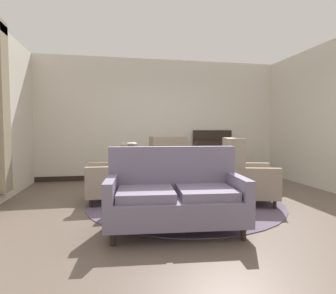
# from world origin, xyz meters

# --- Properties ---
(ground) EXTENTS (8.45, 8.45, 0.00)m
(ground) POSITION_xyz_m (0.00, 0.00, 0.00)
(ground) COLOR brown
(wall_back) EXTENTS (6.20, 0.08, 2.95)m
(wall_back) POSITION_xyz_m (0.00, 2.72, 1.47)
(wall_back) COLOR silver
(wall_back) RESTS_ON ground
(wall_right) EXTENTS (0.08, 3.81, 2.95)m
(wall_right) POSITION_xyz_m (3.02, 0.82, 1.47)
(wall_right) COLOR silver
(wall_right) RESTS_ON ground
(baseboard_back) EXTENTS (6.04, 0.03, 0.12)m
(baseboard_back) POSITION_xyz_m (0.00, 2.67, 0.06)
(baseboard_back) COLOR black
(baseboard_back) RESTS_ON ground
(area_rug) EXTENTS (3.21, 3.21, 0.01)m
(area_rug) POSITION_xyz_m (0.00, 0.30, 0.01)
(area_rug) COLOR #5B4C60
(area_rug) RESTS_ON ground
(coffee_table) EXTENTS (0.96, 0.96, 0.53)m
(coffee_table) POSITION_xyz_m (0.02, 0.49, 0.45)
(coffee_table) COLOR black
(coffee_table) RESTS_ON ground
(porcelain_vase) EXTENTS (0.18, 0.18, 0.31)m
(porcelain_vase) POSITION_xyz_m (0.06, 0.51, 0.67)
(porcelain_vase) COLOR brown
(porcelain_vase) RESTS_ON coffee_table
(settee) EXTENTS (1.67, 0.93, 1.00)m
(settee) POSITION_xyz_m (-0.43, -0.95, 0.41)
(settee) COLOR slate
(settee) RESTS_ON ground
(armchair_foreground_right) EXTENTS (0.93, 1.05, 1.08)m
(armchair_foreground_right) POSITION_xyz_m (-0.12, 1.58, 0.45)
(armchair_foreground_right) COLOR gray
(armchair_foreground_right) RESTS_ON ground
(armchair_far_left) EXTENTS (0.98, 0.96, 1.08)m
(armchair_far_left) POSITION_xyz_m (0.94, 0.04, 0.45)
(armchair_far_left) COLOR gray
(armchair_far_left) RESTS_ON ground
(armchair_beside_settee) EXTENTS (0.81, 0.74, 0.99)m
(armchair_beside_settee) POSITION_xyz_m (-1.11, 0.52, 0.43)
(armchair_beside_settee) COLOR gray
(armchair_beside_settee) RESTS_ON ground
(side_table) EXTENTS (0.56, 0.56, 0.70)m
(side_table) POSITION_xyz_m (1.19, 1.31, 0.43)
(side_table) COLOR black
(side_table) RESTS_ON ground
(sideboard) EXTENTS (1.03, 0.41, 1.21)m
(sideboard) POSITION_xyz_m (1.32, 2.43, 0.53)
(sideboard) COLOR black
(sideboard) RESTS_ON ground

